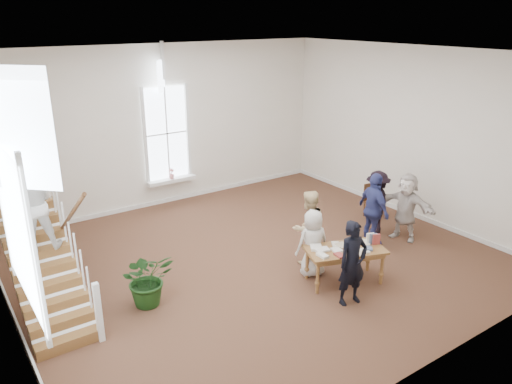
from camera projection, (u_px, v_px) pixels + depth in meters
ground at (256, 259)px, 11.28m from camera, size 10.00×10.00×0.00m
room_shell at (171, 189)px, 14.55m from camera, size 10.49×10.00×10.00m
staircase at (35, 226)px, 8.99m from camera, size 1.10×4.10×2.92m
library_table at (344, 253)px, 10.12m from camera, size 1.77×1.29×0.81m
police_officer at (353, 263)px, 9.33m from camera, size 0.66×0.48×1.67m
elderly_woman at (313, 243)px, 10.38m from camera, size 0.80×0.61×1.46m
person_yellow at (308, 227)px, 10.90m from camera, size 0.82×0.64×1.67m
woman_cluster_a at (374, 210)px, 11.69m from camera, size 0.64×1.11×1.79m
woman_cluster_b at (377, 202)px, 12.39m from camera, size 1.09×1.20×1.62m
woman_cluster_c at (406, 207)px, 12.04m from camera, size 0.90×1.63×1.68m
floor_plant at (148, 278)px, 9.38m from camera, size 1.09×0.98×1.08m
side_chair at (372, 199)px, 13.49m from camera, size 0.45×0.45×0.93m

